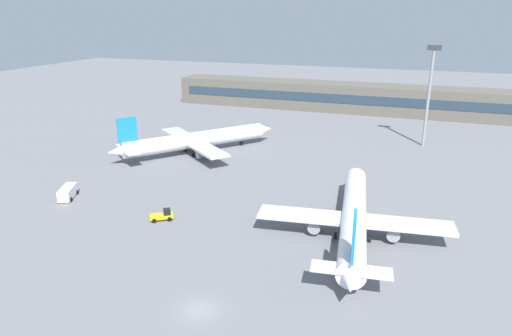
{
  "coord_description": "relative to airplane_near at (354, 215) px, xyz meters",
  "views": [
    {
      "loc": [
        20.49,
        -38.57,
        31.53
      ],
      "look_at": [
        -7.63,
        40.0,
        3.0
      ],
      "focal_mm": 32.22,
      "sensor_mm": 36.0,
      "label": 1
    }
  ],
  "objects": [
    {
      "name": "airplane_mid",
      "position": [
        -40.56,
        29.68,
        0.08
      ],
      "size": [
        29.23,
        34.14,
        10.27
      ],
      "color": "white",
      "rests_on": "ground_plane"
    },
    {
      "name": "floodlight_tower_west",
      "position": [
        9.25,
        54.0,
        11.02
      ],
      "size": [
        3.2,
        0.8,
        24.16
      ],
      "color": "gray",
      "rests_on": "ground_plane"
    },
    {
      "name": "baggage_tug_yellow",
      "position": [
        -29.21,
        -5.37,
        -2.25
      ],
      "size": [
        3.82,
        3.27,
        1.75
      ],
      "color": "yellow",
      "rests_on": "ground_plane"
    },
    {
      "name": "service_van_white",
      "position": [
        -49.78,
        -3.14,
        -1.94
      ],
      "size": [
        3.88,
        5.57,
        2.08
      ],
      "color": "white",
      "rests_on": "ground_plane"
    },
    {
      "name": "airplane_near",
      "position": [
        0.0,
        0.0,
        0.0
      ],
      "size": [
        28.36,
        40.42,
        9.99
      ],
      "color": "silver",
      "rests_on": "ground_plane"
    },
    {
      "name": "ground_plane",
      "position": [
        -13.29,
        15.46,
        -3.05
      ],
      "size": [
        400.0,
        400.0,
        0.0
      ],
      "primitive_type": "plane",
      "color": "slate"
    },
    {
      "name": "terminal_building",
      "position": [
        -13.29,
        89.8,
        1.45
      ],
      "size": [
        121.2,
        12.13,
        9.0
      ],
      "color": "#5B564C",
      "rests_on": "ground_plane"
    }
  ]
}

